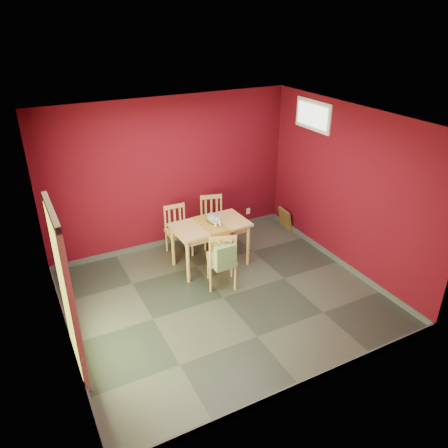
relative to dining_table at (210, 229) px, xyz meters
name	(u,v)px	position (x,y,z in m)	size (l,w,h in m)	color
ground	(223,297)	(-0.26, -0.95, -0.68)	(4.50, 4.50, 0.00)	#2D342D
room_shell	(223,295)	(-0.26, -0.95, -0.63)	(4.50, 4.50, 4.50)	#530815
doorway	(65,289)	(-2.49, -1.35, 0.44)	(0.06, 1.01, 2.13)	#B7D838
window	(313,115)	(1.97, 0.05, 1.67)	(0.05, 0.90, 0.50)	white
outlet_plate	(248,211)	(1.34, 1.04, -0.38)	(0.08, 0.01, 0.12)	silver
dining_table	(210,229)	(0.00, 0.00, 0.00)	(1.27, 0.76, 0.78)	tan
table_runner	(214,230)	(0.00, -0.12, 0.04)	(0.37, 0.74, 0.37)	olive
chair_far_left	(178,230)	(-0.33, 0.64, -0.23)	(0.43, 0.43, 0.89)	tan
chair_far_right	(213,220)	(0.37, 0.66, -0.21)	(0.53, 0.53, 0.93)	tan
chair_near	(222,259)	(-0.12, -0.65, -0.19)	(0.58, 0.58, 0.96)	tan
tote_bag	(225,257)	(-0.17, -0.87, -0.03)	(0.33, 0.19, 0.46)	#678F5F
cat	(213,217)	(0.07, 0.03, 0.20)	(0.22, 0.41, 0.21)	slate
picture_frame	(285,218)	(1.93, 0.58, -0.48)	(0.17, 0.41, 0.40)	brown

